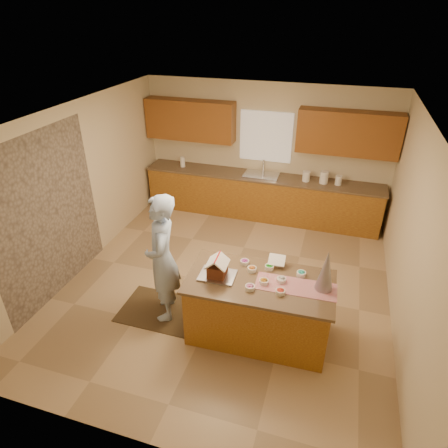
{
  "coord_description": "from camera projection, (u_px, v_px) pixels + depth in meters",
  "views": [
    {
      "loc": [
        1.43,
        -4.78,
        3.97
      ],
      "look_at": [
        -0.1,
        0.2,
        1.0
      ],
      "focal_mm": 31.14,
      "sensor_mm": 36.0,
      "label": 1
    }
  ],
  "objects": [
    {
      "name": "upper_cabinet_right",
      "position": [
        348.0,
        133.0,
        7.09
      ],
      "size": [
        1.85,
        0.35,
        0.8
      ],
      "primitive_type": "cube",
      "color": "brown",
      "rests_on": "wall_back"
    },
    {
      "name": "rug",
      "position": [
        164.0,
        311.0,
        5.74
      ],
      "size": [
        1.28,
        0.83,
        0.01
      ],
      "primitive_type": "cube",
      "color": "black",
      "rests_on": "floor"
    },
    {
      "name": "canister_c",
      "position": [
        339.0,
        180.0,
        7.44
      ],
      "size": [
        0.13,
        0.13,
        0.18
      ],
      "primitive_type": "cylinder",
      "color": "white",
      "rests_on": "back_counter_top"
    },
    {
      "name": "canister_b",
      "position": [
        324.0,
        177.0,
        7.5
      ],
      "size": [
        0.16,
        0.16,
        0.24
      ],
      "primitive_type": "cylinder",
      "color": "white",
      "rests_on": "back_counter_top"
    },
    {
      "name": "tinsel_tree",
      "position": [
        326.0,
        271.0,
        4.63
      ],
      "size": [
        0.23,
        0.23,
        0.55
      ],
      "primitive_type": "cone",
      "rotation": [
        0.0,
        0.0,
        0.03
      ],
      "color": "#B9B9C6",
      "rests_on": "island_top"
    },
    {
      "name": "floor",
      "position": [
        226.0,
        284.0,
        6.3
      ],
      "size": [
        5.5,
        5.5,
        0.0
      ],
      "primitive_type": "plane",
      "color": "tan",
      "rests_on": "ground"
    },
    {
      "name": "baking_tray",
      "position": [
        217.0,
        275.0,
        4.98
      ],
      "size": [
        0.47,
        0.35,
        0.02
      ],
      "primitive_type": "cube",
      "rotation": [
        0.0,
        0.0,
        0.03
      ],
      "color": "silver",
      "rests_on": "island_top"
    },
    {
      "name": "paper_towel",
      "position": [
        183.0,
        162.0,
        8.26
      ],
      "size": [
        0.1,
        0.1,
        0.22
      ],
      "primitive_type": "cylinder",
      "color": "white",
      "rests_on": "back_counter_top"
    },
    {
      "name": "wall_right",
      "position": [
        412.0,
        237.0,
        4.99
      ],
      "size": [
        5.5,
        5.5,
        0.0
      ],
      "primitive_type": "plane",
      "color": "beige",
      "rests_on": "floor"
    },
    {
      "name": "wall_back",
      "position": [
        265.0,
        151.0,
        7.91
      ],
      "size": [
        5.5,
        5.5,
        0.0
      ],
      "primitive_type": "plane",
      "color": "beige",
      "rests_on": "floor"
    },
    {
      "name": "sink",
      "position": [
        261.0,
        177.0,
        7.89
      ],
      "size": [
        0.7,
        0.45,
        0.12
      ],
      "primitive_type": "cube",
      "color": "silver",
      "rests_on": "back_counter_top"
    },
    {
      "name": "back_counter_top",
      "position": [
        261.0,
        177.0,
        7.88
      ],
      "size": [
        4.85,
        0.63,
        0.04
      ],
      "primitive_type": "cube",
      "color": "brown",
      "rests_on": "back_counter_base"
    },
    {
      "name": "faucet",
      "position": [
        263.0,
        166.0,
        7.95
      ],
      "size": [
        0.03,
        0.03,
        0.28
      ],
      "primitive_type": "cylinder",
      "color": "silver",
      "rests_on": "back_counter_top"
    },
    {
      "name": "gingerbread_house",
      "position": [
        217.0,
        268.0,
        4.92
      ],
      "size": [
        0.28,
        0.29,
        0.28
      ],
      "color": "#5B2C18",
      "rests_on": "baking_tray"
    },
    {
      "name": "table_runner",
      "position": [
        296.0,
        286.0,
        4.8
      ],
      "size": [
        1.01,
        0.39,
        0.01
      ],
      "primitive_type": "cube",
      "rotation": [
        0.0,
        0.0,
        0.03
      ],
      "color": "maroon",
      "rests_on": "island_top"
    },
    {
      "name": "cookbook",
      "position": [
        277.0,
        260.0,
        5.14
      ],
      "size": [
        0.22,
        0.18,
        0.09
      ],
      "primitive_type": "cube",
      "rotation": [
        -1.13,
        0.0,
        0.03
      ],
      "color": "white",
      "rests_on": "island_top"
    },
    {
      "name": "upper_cabinet_left",
      "position": [
        190.0,
        120.0,
        7.88
      ],
      "size": [
        1.85,
        0.35,
        0.8
      ],
      "primitive_type": "cube",
      "color": "brown",
      "rests_on": "wall_back"
    },
    {
      "name": "back_counter_base",
      "position": [
        260.0,
        197.0,
        8.11
      ],
      "size": [
        4.8,
        0.6,
        0.88
      ],
      "primitive_type": "cube",
      "color": "#A37321",
      "rests_on": "floor"
    },
    {
      "name": "wall_front",
      "position": [
        134.0,
        352.0,
        3.34
      ],
      "size": [
        5.5,
        5.5,
        0.0
      ],
      "primitive_type": "plane",
      "color": "beige",
      "rests_on": "floor"
    },
    {
      "name": "boy",
      "position": [
        162.0,
        259.0,
        5.26
      ],
      "size": [
        0.67,
        0.8,
        1.89
      ],
      "primitive_type": "imported",
      "rotation": [
        0.0,
        0.0,
        -1.2
      ],
      "color": "#A1BBE4",
      "rests_on": "rug"
    },
    {
      "name": "island_base",
      "position": [
        258.0,
        309.0,
        5.14
      ],
      "size": [
        1.82,
        0.96,
        0.88
      ],
      "primitive_type": "cube",
      "rotation": [
        0.0,
        0.0,
        0.03
      ],
      "color": "#A37321",
      "rests_on": "floor"
    },
    {
      "name": "wall_left",
      "position": [
        79.0,
        189.0,
        6.27
      ],
      "size": [
        5.5,
        5.5,
        0.0
      ],
      "primitive_type": "plane",
      "color": "beige",
      "rests_on": "floor"
    },
    {
      "name": "stone_accent",
      "position": [
        48.0,
        218.0,
        5.65
      ],
      "size": [
        0.0,
        2.5,
        2.5
      ],
      "primitive_type": "plane",
      "rotation": [
        1.57,
        0.0,
        1.57
      ],
      "color": "gray",
      "rests_on": "wall_left"
    },
    {
      "name": "candy_bowls",
      "position": [
        268.0,
        276.0,
        4.94
      ],
      "size": [
        0.88,
        0.62,
        0.05
      ],
      "color": "orange",
      "rests_on": "island_top"
    },
    {
      "name": "canister_a",
      "position": [
        306.0,
        176.0,
        7.6
      ],
      "size": [
        0.15,
        0.15,
        0.2
      ],
      "primitive_type": "cylinder",
      "color": "white",
      "rests_on": "back_counter_top"
    },
    {
      "name": "ceiling",
      "position": [
        227.0,
        117.0,
        4.96
      ],
      "size": [
        5.5,
        5.5,
        0.0
      ],
      "primitive_type": "plane",
      "color": "silver",
      "rests_on": "floor"
    },
    {
      "name": "island_top",
      "position": [
        260.0,
        282.0,
        4.91
      ],
      "size": [
        1.9,
        1.04,
        0.04
      ],
      "primitive_type": "cube",
      "rotation": [
        0.0,
        0.0,
        0.03
      ],
      "color": "brown",
      "rests_on": "island_base"
    },
    {
      "name": "window_curtain",
      "position": [
        266.0,
        137.0,
        7.74
      ],
      "size": [
        1.05,
        0.03,
        1.0
      ],
      "primitive_type": "cube",
      "color": "white",
      "rests_on": "wall_back"
    }
  ]
}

